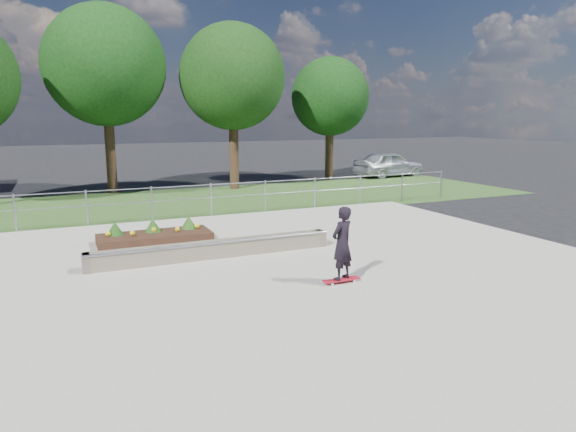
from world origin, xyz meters
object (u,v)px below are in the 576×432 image
Objects in this scene: planter_bed at (155,235)px; parked_car at (389,164)px; skateboarder at (342,244)px; grind_ledge at (214,249)px.

planter_bed is 18.65m from parked_car.
parked_car is (12.36, 15.91, -0.16)m from skateboarder.
grind_ledge is 2.43m from planter_bed.
skateboarder is (1.84, -2.98, 0.63)m from grind_ledge.
planter_bed reaches higher than grind_ledge.
grind_ledge is 2.00× the size of planter_bed.
grind_ledge is at bearing -64.61° from planter_bed.
parked_car is at bearing 42.30° from grind_ledge.
planter_bed is at bearing 119.13° from skateboarder.
planter_bed is 1.87× the size of skateboarder.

